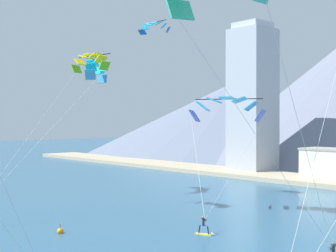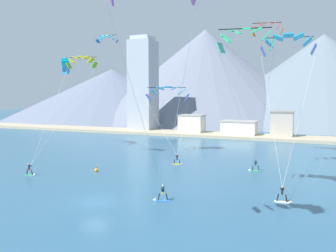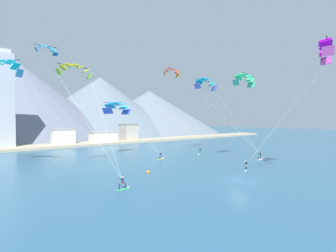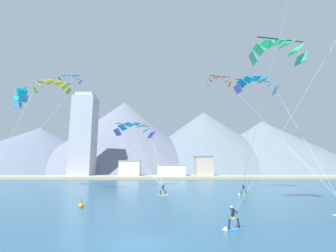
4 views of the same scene
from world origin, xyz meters
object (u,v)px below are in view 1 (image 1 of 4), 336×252
Objects in this scene: parafoil_kite_near_lead at (227,106)px; parafoil_kite_distant_low_drift at (154,26)px; parafoil_kite_distant_mid_solo at (96,68)px; race_marker_buoy at (60,231)px; kitesurfer_near_lead at (206,230)px; parafoil_kite_near_trail at (89,62)px.

parafoil_kite_near_lead is 2.72× the size of parafoil_kite_distant_low_drift.
race_marker_buoy is at bearing -40.89° from parafoil_kite_distant_mid_solo.
parafoil_kite_distant_low_drift reaches higher than kitesurfer_near_lead.
parafoil_kite_distant_mid_solo reaches higher than kitesurfer_near_lead.
parafoil_kite_near_trail is at bearing -178.52° from kitesurfer_near_lead.
parafoil_kite_near_lead is at bearing 39.75° from parafoil_kite_near_trail.
parafoil_kite_distant_low_drift reaches higher than parafoil_kite_distant_mid_solo.
parafoil_kite_distant_low_drift is at bearing 173.14° from parafoil_kite_near_lead.
parafoil_kite_distant_low_drift reaches higher than parafoil_kite_near_trail.
parafoil_kite_near_trail is 3.57× the size of parafoil_kite_distant_low_drift.
parafoil_kite_distant_low_drift is (-19.37, 10.83, 21.44)m from kitesurfer_near_lead.
kitesurfer_near_lead is 0.32× the size of parafoil_kite_distant_mid_solo.
parafoil_kite_near_trail reaches higher than parafoil_kite_near_lead.
parafoil_kite_distant_low_drift is 4.33× the size of race_marker_buoy.
parafoil_kite_distant_low_drift is 9.71m from parafoil_kite_distant_mid_solo.
parafoil_kite_near_lead is (-5.62, 9.18, 10.69)m from kitesurfer_near_lead.
parafoil_kite_distant_mid_solo is (-26.17, 6.30, 16.21)m from kitesurfer_near_lead.
parafoil_kite_near_lead is 11.77× the size of race_marker_buoy.
parafoil_kite_distant_low_drift is (-13.74, 1.65, 10.75)m from parafoil_kite_near_lead.
parafoil_kite_distant_mid_solo is (-20.55, -2.88, 5.52)m from parafoil_kite_near_lead.
parafoil_kite_distant_low_drift is at bearing 150.78° from kitesurfer_near_lead.
kitesurfer_near_lead is at bearing -58.51° from parafoil_kite_near_lead.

